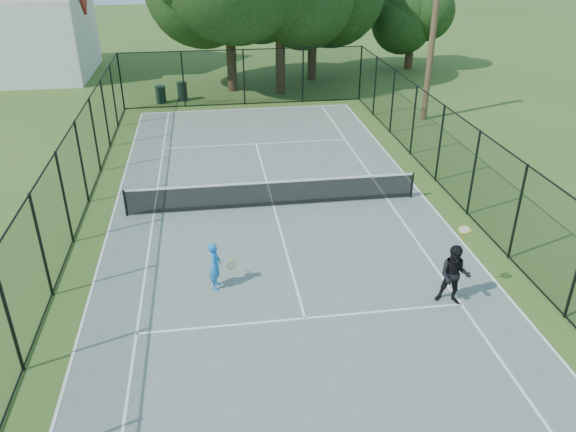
{
  "coord_description": "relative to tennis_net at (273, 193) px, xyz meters",
  "views": [
    {
      "loc": [
        -2.06,
        -17.48,
        8.76
      ],
      "look_at": [
        0.07,
        -3.0,
        1.2
      ],
      "focal_mm": 35.0,
      "sensor_mm": 36.0,
      "label": 1
    }
  ],
  "objects": [
    {
      "name": "ground",
      "position": [
        0.0,
        0.0,
        -0.58
      ],
      "size": [
        120.0,
        120.0,
        0.0
      ],
      "primitive_type": "plane",
      "color": "#3A581E"
    },
    {
      "name": "tennis_court",
      "position": [
        0.0,
        0.0,
        -0.55
      ],
      "size": [
        11.0,
        24.0,
        0.06
      ],
      "primitive_type": "cube",
      "color": "slate",
      "rests_on": "ground"
    },
    {
      "name": "tennis_net",
      "position": [
        0.0,
        0.0,
        0.0
      ],
      "size": [
        10.08,
        0.08,
        0.95
      ],
      "color": "black",
      "rests_on": "tennis_court"
    },
    {
      "name": "fence",
      "position": [
        0.0,
        0.0,
        0.92
      ],
      "size": [
        13.1,
        26.1,
        3.0
      ],
      "color": "black",
      "rests_on": "ground"
    },
    {
      "name": "tree_far_right",
      "position": [
        11.91,
        20.22,
        2.97
      ],
      "size": [
        4.34,
        4.34,
        5.74
      ],
      "color": "#332114",
      "rests_on": "ground"
    },
    {
      "name": "trash_bin_left",
      "position": [
        -4.58,
        13.98,
        -0.11
      ],
      "size": [
        0.58,
        0.58,
        0.93
      ],
      "color": "black",
      "rests_on": "ground"
    },
    {
      "name": "trash_bin_right",
      "position": [
        -3.41,
        14.33,
        -0.06
      ],
      "size": [
        0.58,
        0.58,
        1.03
      ],
      "color": "black",
      "rests_on": "ground"
    },
    {
      "name": "utility_pole",
      "position": [
        8.84,
        9.0,
        3.09
      ],
      "size": [
        1.4,
        0.3,
        7.22
      ],
      "color": "#4C3823",
      "rests_on": "ground"
    },
    {
      "name": "player_blue",
      "position": [
        -2.14,
        -4.67,
        0.16
      ],
      "size": [
        0.78,
        0.54,
        1.36
      ],
      "color": "blue",
      "rests_on": "tennis_court"
    },
    {
      "name": "player_black",
      "position": [
        3.86,
        -6.27,
        0.31
      ],
      "size": [
        0.99,
        0.94,
        2.02
      ],
      "color": "black",
      "rests_on": "tennis_court"
    }
  ]
}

